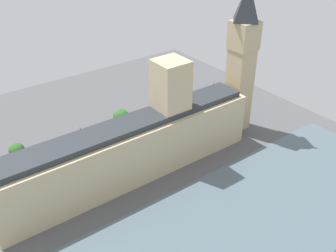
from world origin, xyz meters
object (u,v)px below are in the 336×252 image
(clock_tower, at_px, (242,57))
(car_yellow_cab_opposite_hall, at_px, (106,152))
(car_silver_trailing, at_px, (132,146))
(plane_tree_near_tower, at_px, (17,150))
(car_black_corner, at_px, (166,127))
(double_decker_bus_midblock, at_px, (61,164))
(pedestrian_by_river_gate, at_px, (74,174))
(plane_tree_far_end, at_px, (121,116))
(pedestrian_under_trees, at_px, (132,152))
(street_lamp_kerbside, at_px, (171,104))
(pedestrian_leading, at_px, (145,145))
(parliament_building, at_px, (136,145))

(clock_tower, height_order, car_yellow_cab_opposite_hall, clock_tower)
(car_silver_trailing, xyz_separation_m, plane_tree_near_tower, (11.38, 31.48, 5.05))
(car_black_corner, height_order, car_silver_trailing, same)
(car_yellow_cab_opposite_hall, relative_size, double_decker_bus_midblock, 0.40)
(pedestrian_by_river_gate, height_order, plane_tree_near_tower, plane_tree_near_tower)
(plane_tree_far_end, bearing_deg, pedestrian_under_trees, 161.24)
(pedestrian_under_trees, height_order, street_lamp_kerbside, street_lamp_kerbside)
(car_black_corner, height_order, pedestrian_by_river_gate, car_black_corner)
(street_lamp_kerbside, bearing_deg, pedestrian_under_trees, 117.55)
(car_silver_trailing, relative_size, double_decker_bus_midblock, 0.45)
(car_silver_trailing, height_order, street_lamp_kerbside, street_lamp_kerbside)
(double_decker_bus_midblock, distance_m, pedestrian_by_river_gate, 4.79)
(street_lamp_kerbside, bearing_deg, pedestrian_by_river_gate, 106.35)
(pedestrian_by_river_gate, relative_size, pedestrian_leading, 1.06)
(clock_tower, distance_m, plane_tree_near_tower, 72.74)
(car_black_corner, height_order, car_yellow_cab_opposite_hall, same)
(plane_tree_far_end, bearing_deg, parliament_building, 159.44)
(pedestrian_leading, xyz_separation_m, street_lamp_kerbside, (12.52, -20.00, 3.33))
(clock_tower, distance_m, pedestrian_leading, 41.10)
(car_yellow_cab_opposite_hall, distance_m, pedestrian_by_river_gate, 13.23)
(parliament_building, bearing_deg, street_lamp_kerbside, -52.61)
(pedestrian_under_trees, bearing_deg, clock_tower, 100.55)
(car_yellow_cab_opposite_hall, bearing_deg, pedestrian_by_river_gate, 108.04)
(pedestrian_by_river_gate, bearing_deg, plane_tree_near_tower, 154.67)
(clock_tower, bearing_deg, double_decker_bus_midblock, 79.03)
(car_silver_trailing, height_order, plane_tree_near_tower, plane_tree_near_tower)
(pedestrian_under_trees, bearing_deg, car_silver_trailing, 165.57)
(car_yellow_cab_opposite_hall, bearing_deg, pedestrian_leading, -109.95)
(car_black_corner, distance_m, pedestrian_by_river_gate, 36.37)
(plane_tree_far_end, bearing_deg, double_decker_bus_midblock, 109.83)
(car_silver_trailing, bearing_deg, pedestrian_under_trees, 145.10)
(pedestrian_leading, distance_m, pedestrian_under_trees, 5.14)
(car_black_corner, xyz_separation_m, plane_tree_far_end, (8.16, 12.52, 4.80))
(car_black_corner, bearing_deg, pedestrian_by_river_gate, 98.34)
(street_lamp_kerbside, bearing_deg, car_silver_trailing, 114.52)
(pedestrian_by_river_gate, bearing_deg, car_black_corner, 34.42)
(car_yellow_cab_opposite_hall, relative_size, street_lamp_kerbside, 0.74)
(clock_tower, distance_m, pedestrian_by_river_gate, 61.73)
(pedestrian_under_trees, relative_size, plane_tree_far_end, 0.19)
(car_yellow_cab_opposite_hall, bearing_deg, plane_tree_near_tower, 66.97)
(car_black_corner, distance_m, double_decker_bus_midblock, 37.96)
(plane_tree_near_tower, bearing_deg, pedestrian_by_river_gate, -141.88)
(clock_tower, height_order, pedestrian_leading, clock_tower)
(pedestrian_under_trees, height_order, plane_tree_far_end, plane_tree_far_end)
(double_decker_bus_midblock, distance_m, plane_tree_near_tower, 13.51)
(parliament_building, xyz_separation_m, plane_tree_far_end, (22.36, -8.39, -3.76))
(pedestrian_by_river_gate, bearing_deg, clock_tower, 19.17)
(car_silver_trailing, xyz_separation_m, double_decker_bus_midblock, (1.70, 22.64, 1.75))
(pedestrian_leading, bearing_deg, plane_tree_far_end, 84.22)
(pedestrian_under_trees, distance_m, plane_tree_near_tower, 33.19)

